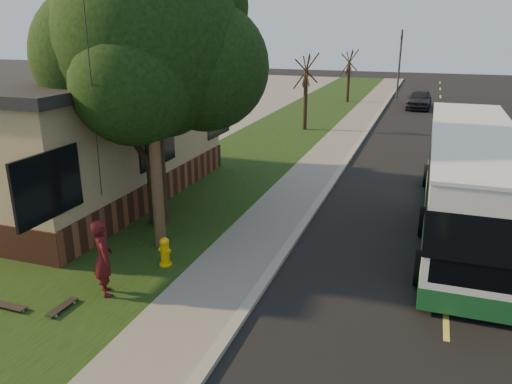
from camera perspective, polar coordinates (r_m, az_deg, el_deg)
ground at (r=11.87m, az=0.97°, el=-10.46°), size 120.00×120.00×0.00m
road at (r=20.70m, az=20.53°, el=1.15°), size 8.00×80.00×0.01m
curb at (r=20.93m, az=9.59°, el=2.42°), size 0.25×80.00×0.12m
sidewalk at (r=21.11m, az=6.92°, el=2.63°), size 2.00×80.00×0.08m
grass_verge at (r=22.08m, az=-1.99°, el=3.44°), size 5.00×80.00×0.07m
building_lot at (r=27.24m, az=-22.10°, el=4.94°), size 15.00×80.00×0.04m
fire_hydrant at (r=12.64m, az=-10.37°, el=-6.71°), size 0.32×0.32×0.74m
utility_pole at (r=12.74m, az=-12.09°, el=13.06°), size 2.86×3.21×9.07m
leafy_tree at (r=14.56m, az=-11.83°, el=15.81°), size 6.30×6.00×7.80m
bare_tree_near at (r=28.91m, az=5.68°, el=11.20°), size 1.38×1.21×4.31m
bare_tree_far at (r=40.54m, az=10.53°, el=12.83°), size 1.38×1.21×4.03m
traffic_signal at (r=44.04m, az=16.12°, el=14.37°), size 0.18×0.22×5.50m
transit_bus at (r=15.66m, az=23.23°, el=1.48°), size 2.51×10.89×2.95m
skateboarder at (r=11.45m, az=-17.09°, el=-7.18°), size 0.75×0.75×1.75m
skateboard_main at (r=11.50m, az=-21.27°, el=-12.15°), size 0.21×0.80×0.07m
skateboard_spare at (r=11.98m, az=-26.37°, el=-11.60°), size 0.83×0.22×0.08m
dumpster at (r=18.66m, az=-24.89°, el=1.13°), size 1.60×1.28×1.39m
distant_car at (r=38.89m, az=18.14°, el=10.07°), size 1.80×4.16×1.40m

